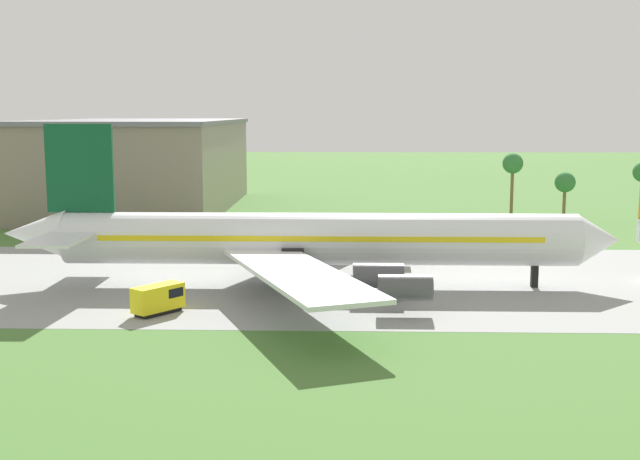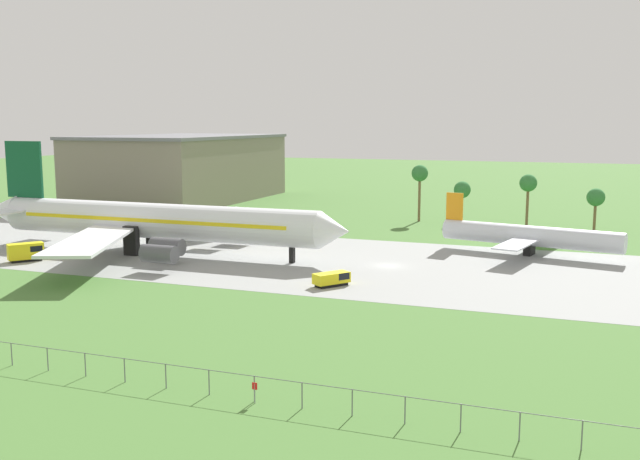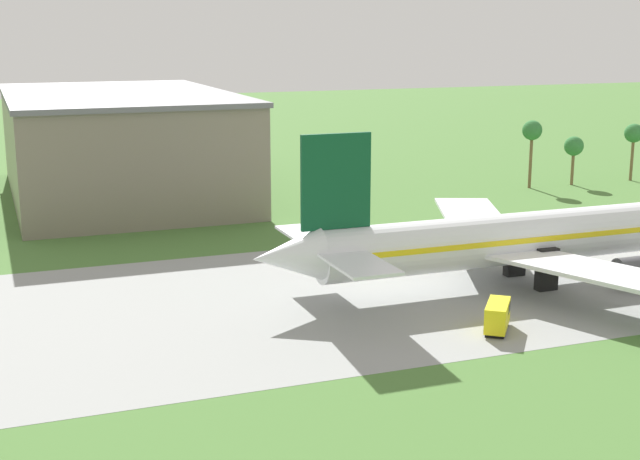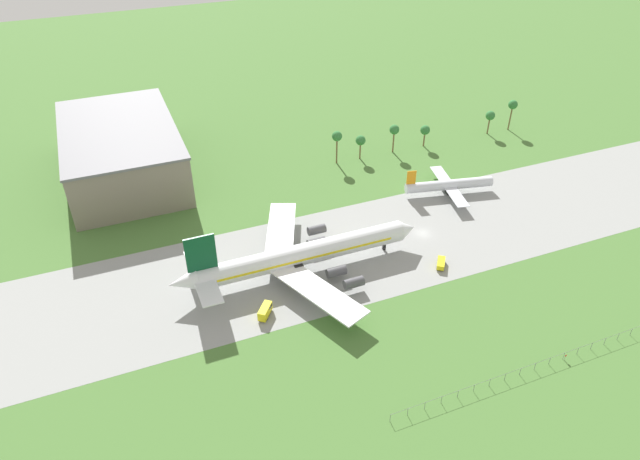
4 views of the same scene
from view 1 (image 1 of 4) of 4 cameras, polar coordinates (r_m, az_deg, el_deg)
name	(u,v)px [view 1 (image 1 of 4)]	position (r m, az deg, el deg)	size (l,w,h in m)	color
jet_airliner	(309,239)	(90.32, -0.82, -0.66)	(69.54, 57.47, 18.28)	white
catering_van	(159,298)	(80.14, -11.36, -4.79)	(4.78, 5.36, 2.86)	black
terminal_building	(140,164)	(166.81, -12.67, 4.57)	(36.72, 61.20, 17.96)	slate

